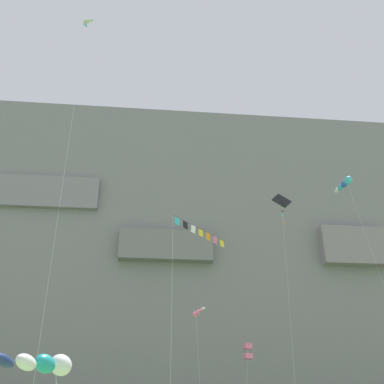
% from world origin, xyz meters
% --- Properties ---
extents(cliff_face, '(180.00, 32.79, 55.71)m').
position_xyz_m(cliff_face, '(0.01, 72.67, 27.87)').
color(cliff_face, gray).
rests_on(cliff_face, ground).
extents(kite_windsock_high_center, '(1.11, 5.59, 14.41)m').
position_xyz_m(kite_windsock_high_center, '(2.34, 33.65, 14.09)').
color(kite_windsock_high_center, pink).
rests_on(kite_windsock_high_center, ground).
extents(kite_windsock_low_right, '(3.00, 7.55, 29.32)m').
position_xyz_m(kite_windsock_low_right, '(18.65, 33.05, 28.50)').
color(kite_windsock_low_right, '#38B2D1').
rests_on(kite_windsock_low_right, ground).
extents(kite_windsock_upper_mid, '(3.15, 5.95, 6.75)m').
position_xyz_m(kite_windsock_upper_mid, '(-6.06, 8.36, 6.16)').
color(kite_windsock_upper_mid, white).
rests_on(kite_windsock_upper_mid, ground).
extents(kite_delta_low_center, '(2.04, 6.24, 34.89)m').
position_xyz_m(kite_delta_low_center, '(-8.64, 18.00, 30.72)').
color(kite_delta_low_center, white).
rests_on(kite_delta_low_center, ground).
extents(kite_diamond_low_left, '(2.44, 3.37, 24.52)m').
position_xyz_m(kite_diamond_low_left, '(9.76, 28.13, 22.69)').
color(kite_diamond_low_left, black).
rests_on(kite_diamond_low_left, ground).
extents(kite_banner_high_left, '(3.40, 3.55, 14.32)m').
position_xyz_m(kite_banner_high_left, '(0.30, 13.95, 13.30)').
color(kite_banner_high_left, black).
rests_on(kite_banner_high_left, ground).
extents(kite_box_far_right, '(3.07, 6.00, 12.45)m').
position_xyz_m(kite_box_far_right, '(8.16, 39.49, 11.65)').
color(kite_box_far_right, pink).
rests_on(kite_box_far_right, ground).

